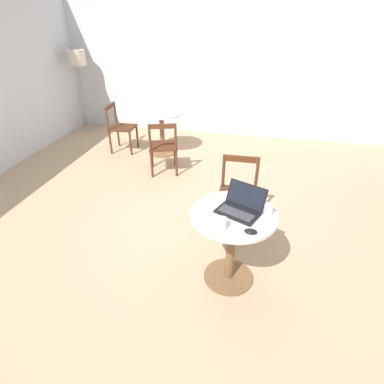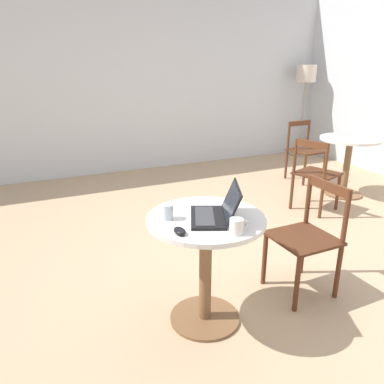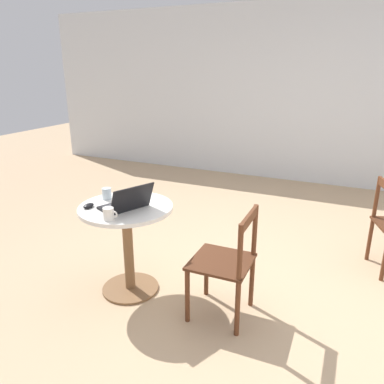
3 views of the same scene
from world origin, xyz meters
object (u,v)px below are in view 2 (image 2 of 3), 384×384
(laptop, at_px, (215,212))
(mug, at_px, (237,226))
(mouse, at_px, (180,231))
(drinking_glass, at_px, (167,212))
(chair_near_right, at_px, (308,237))
(cafe_table_mid, at_px, (348,154))
(floor_lamp, at_px, (306,78))
(chair_mid_back, at_px, (304,150))
(cafe_table_near, at_px, (206,247))
(chair_mid_left, at_px, (315,175))

(laptop, distance_m, mug, 0.23)
(mouse, distance_m, drinking_glass, 0.22)
(mug, bearing_deg, chair_near_right, 20.35)
(chair_near_right, xyz_separation_m, drinking_glass, (-1.06, 0.06, 0.36))
(laptop, xyz_separation_m, mouse, (-0.27, -0.10, -0.03))
(drinking_glass, bearing_deg, cafe_table_mid, 25.65)
(floor_lamp, xyz_separation_m, mug, (-3.57, -3.72, -0.57))
(drinking_glass, bearing_deg, chair_near_right, -3.01)
(chair_mid_back, height_order, mug, chair_mid_back)
(floor_lamp, relative_size, drinking_glass, 16.89)
(chair_mid_back, distance_m, mouse, 3.80)
(cafe_table_near, xyz_separation_m, laptop, (0.04, -0.05, 0.25))
(mug, bearing_deg, cafe_table_mid, 33.37)
(chair_mid_left, bearing_deg, cafe_table_near, -148.08)
(chair_mid_left, height_order, mouse, chair_mid_left)
(mouse, relative_size, drinking_glass, 1.07)
(chair_mid_left, bearing_deg, cafe_table_mid, 18.63)
(cafe_table_mid, distance_m, laptop, 3.12)
(chair_near_right, distance_m, drinking_glass, 1.12)
(laptop, bearing_deg, floor_lamp, 44.26)
(mouse, height_order, drinking_glass, drinking_glass)
(drinking_glass, bearing_deg, chair_mid_back, 36.76)
(cafe_table_near, bearing_deg, chair_mid_left, 31.92)
(mouse, relative_size, mug, 0.87)
(cafe_table_near, distance_m, mug, 0.38)
(chair_near_right, height_order, drinking_glass, drinking_glass)
(chair_near_right, distance_m, chair_mid_back, 2.91)
(laptop, bearing_deg, mug, -87.19)
(mug, bearing_deg, drinking_glass, 128.44)
(cafe_table_mid, relative_size, mouse, 7.44)
(chair_mid_back, relative_size, mug, 7.28)
(mug, bearing_deg, cafe_table_near, 100.06)
(chair_mid_back, relative_size, mouse, 8.34)
(mouse, bearing_deg, mug, -24.25)
(floor_lamp, distance_m, drinking_glass, 5.14)
(cafe_table_near, relative_size, mouse, 7.44)
(cafe_table_mid, xyz_separation_m, mouse, (-2.97, -1.64, 0.22))
(floor_lamp, distance_m, laptop, 5.03)
(cafe_table_mid, relative_size, chair_near_right, 0.89)
(laptop, bearing_deg, chair_mid_left, 33.41)
(laptop, bearing_deg, chair_near_right, 4.38)
(mug, bearing_deg, mouse, 155.75)
(mug, height_order, drinking_glass, drinking_glass)
(floor_lamp, bearing_deg, chair_mid_left, -126.48)
(chair_mid_back, relative_size, laptop, 1.94)
(mouse, bearing_deg, cafe_table_mid, 28.90)
(chair_mid_left, distance_m, floor_lamp, 2.89)
(chair_mid_left, relative_size, laptop, 1.94)
(floor_lamp, bearing_deg, mug, -133.82)
(chair_mid_left, xyz_separation_m, laptop, (-1.95, -1.29, 0.36))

